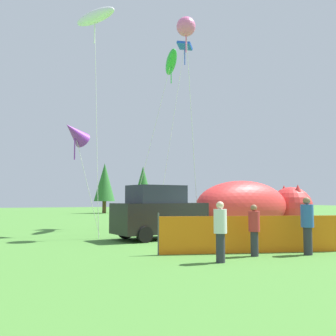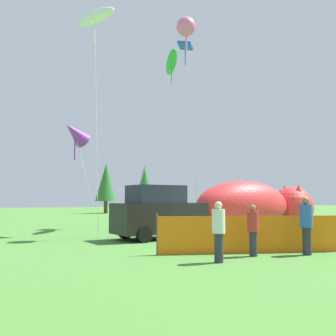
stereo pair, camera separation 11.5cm
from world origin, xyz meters
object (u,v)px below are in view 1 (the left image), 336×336
object	(u,v)px
parked_car	(159,213)
kite_purple_delta	(75,133)
kite_blue_box	(184,50)
spectator_in_green_shirt	(220,229)
spectator_in_red_shirt	(307,223)
folding_chair	(322,228)
spectator_in_yellow_shirt	(254,228)
kite_green_fish	(171,63)
kite_pink_octopus	(186,27)
kite_white_ghost	(95,18)
inflatable_cat	(255,208)

from	to	relation	value
parked_car	kite_purple_delta	distance (m)	5.71
kite_blue_box	kite_purple_delta	size ratio (longest dim) A/B	2.16
spectator_in_green_shirt	spectator_in_red_shirt	xyz separation A→B (m)	(3.24, 0.25, 0.07)
kite_blue_box	parked_car	bearing A→B (deg)	-121.86
spectator_in_red_shirt	kite_blue_box	distance (m)	16.38
folding_chair	spectator_in_yellow_shirt	world-z (taller)	spectator_in_yellow_shirt
kite_green_fish	kite_pink_octopus	world-z (taller)	kite_pink_octopus
kite_white_ghost	kite_blue_box	bearing A→B (deg)	34.13
parked_car	kite_white_ghost	size ratio (longest dim) A/B	0.39
spectator_in_red_shirt	kite_blue_box	xyz separation A→B (m)	(1.27, 12.49, 10.52)
inflatable_cat	spectator_in_yellow_shirt	distance (m)	8.85
spectator_in_green_shirt	spectator_in_red_shirt	bearing A→B (deg)	4.33
spectator_in_red_shirt	kite_green_fish	xyz separation A→B (m)	(-0.23, 11.04, 8.94)
folding_chair	spectator_in_green_shirt	xyz separation A→B (m)	(-6.43, -3.03, 0.39)
parked_car	kite_green_fish	xyz separation A→B (m)	(2.58, 5.12, 8.81)
parked_car	kite_blue_box	size ratio (longest dim) A/B	0.36
folding_chair	kite_purple_delta	bearing A→B (deg)	82.72
spectator_in_green_shirt	kite_white_ghost	xyz separation A→B (m)	(-2.15, 8.22, 9.51)
inflatable_cat	kite_pink_octopus	distance (m)	9.96
kite_purple_delta	kite_green_fish	bearing A→B (deg)	21.97
kite_pink_octopus	inflatable_cat	bearing A→B (deg)	11.42
kite_green_fish	kite_white_ghost	bearing A→B (deg)	-149.26
kite_blue_box	kite_purple_delta	world-z (taller)	kite_blue_box
kite_purple_delta	folding_chair	bearing A→B (deg)	-32.25
spectator_in_green_shirt	kite_blue_box	size ratio (longest dim) A/B	0.14
kite_purple_delta	kite_white_ghost	world-z (taller)	kite_white_ghost
parked_car	inflatable_cat	bearing A→B (deg)	4.18
kite_purple_delta	kite_pink_octopus	world-z (taller)	kite_pink_octopus
kite_purple_delta	kite_pink_octopus	bearing A→B (deg)	-20.58
inflatable_cat	folding_chair	bearing A→B (deg)	-101.05
spectator_in_green_shirt	spectator_in_yellow_shirt	distance (m)	1.63
folding_chair	spectator_in_red_shirt	world-z (taller)	spectator_in_red_shirt
kite_blue_box	folding_chair	bearing A→B (deg)	-78.79
kite_blue_box	kite_white_ghost	xyz separation A→B (m)	(-6.66, -4.52, -1.07)
folding_chair	kite_pink_octopus	distance (m)	11.27
parked_car	kite_green_fish	bearing A→B (deg)	51.35
parked_car	kite_white_ghost	xyz separation A→B (m)	(-2.58, 2.06, 9.31)
spectator_in_red_shirt	inflatable_cat	bearing A→B (deg)	66.97
spectator_in_yellow_shirt	kite_white_ghost	bearing A→B (deg)	115.74
folding_chair	kite_white_ghost	world-z (taller)	kite_white_ghost
folding_chair	kite_green_fish	bearing A→B (deg)	47.49
spectator_in_red_shirt	kite_pink_octopus	distance (m)	11.45
parked_car	inflatable_cat	world-z (taller)	inflatable_cat
folding_chair	kite_purple_delta	xyz separation A→B (m)	(-9.32, 5.88, 4.35)
kite_purple_delta	spectator_in_red_shirt	bearing A→B (deg)	-54.72
kite_white_ghost	spectator_in_green_shirt	bearing A→B (deg)	-75.31
parked_car	spectator_in_green_shirt	xyz separation A→B (m)	(-0.42, -6.16, -0.21)
kite_purple_delta	kite_white_ghost	size ratio (longest dim) A/B	0.51
kite_pink_octopus	spectator_in_red_shirt	bearing A→B (deg)	-80.60
folding_chair	spectator_in_red_shirt	distance (m)	4.26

